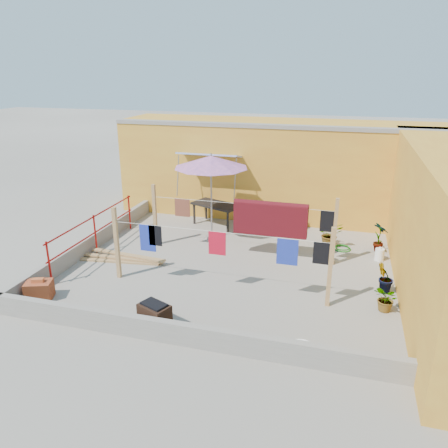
{
  "coord_description": "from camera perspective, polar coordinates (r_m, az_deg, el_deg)",
  "views": [
    {
      "loc": [
        2.62,
        -10.02,
        4.85
      ],
      "look_at": [
        -0.31,
        0.3,
        1.02
      ],
      "focal_mm": 35.0,
      "sensor_mm": 36.0,
      "label": 1
    }
  ],
  "objects": [
    {
      "name": "ground",
      "position": [
        11.43,
        1.07,
        -5.44
      ],
      "size": [
        80.0,
        80.0,
        0.0
      ],
      "primitive_type": "plane",
      "color": "#9E998E",
      "rests_on": "ground"
    },
    {
      "name": "wall_back",
      "position": [
        15.21,
        7.51,
        7.2
      ],
      "size": [
        11.0,
        3.27,
        3.21
      ],
      "color": "gold",
      "rests_on": "ground"
    },
    {
      "name": "parapet_front",
      "position": [
        8.35,
        -5.41,
        -14.11
      ],
      "size": [
        8.3,
        0.16,
        0.44
      ],
      "primitive_type": "cube",
      "color": "gray",
      "rests_on": "ground"
    },
    {
      "name": "parapet_left",
      "position": [
        12.91,
        -16.73,
        -2.23
      ],
      "size": [
        0.16,
        7.3,
        0.44
      ],
      "primitive_type": "cube",
      "color": "gray",
      "rests_on": "ground"
    },
    {
      "name": "red_railing",
      "position": [
        12.46,
        -16.53,
        -0.53
      ],
      "size": [
        0.05,
        4.2,
        1.1
      ],
      "color": "#9F130F",
      "rests_on": "ground"
    },
    {
      "name": "clothesline_rig",
      "position": [
        11.4,
        5.11,
        0.16
      ],
      "size": [
        5.09,
        2.35,
        1.8
      ],
      "color": "tan",
      "rests_on": "ground"
    },
    {
      "name": "patio_umbrella",
      "position": [
        12.6,
        -1.7,
        8.06
      ],
      "size": [
        2.66,
        2.66,
        2.58
      ],
      "color": "gray",
      "rests_on": "ground"
    },
    {
      "name": "outdoor_table",
      "position": [
        14.09,
        -0.99,
        2.37
      ],
      "size": [
        1.74,
        1.29,
        0.73
      ],
      "color": "black",
      "rests_on": "ground"
    },
    {
      "name": "brick_stack",
      "position": [
        10.62,
        -22.99,
        -7.93
      ],
      "size": [
        0.67,
        0.58,
        0.49
      ],
      "color": "#A54A26",
      "rests_on": "ground"
    },
    {
      "name": "lumber_pile",
      "position": [
        11.98,
        -13.02,
        -4.37
      ],
      "size": [
        2.39,
        0.65,
        0.14
      ],
      "color": "tan",
      "rests_on": "ground"
    },
    {
      "name": "brazier",
      "position": [
        8.87,
        -9.04,
        -11.73
      ],
      "size": [
        0.71,
        0.6,
        0.54
      ],
      "color": "black",
      "rests_on": "ground"
    },
    {
      "name": "white_basin",
      "position": [
        8.35,
        10.04,
        -15.77
      ],
      "size": [
        0.54,
        0.54,
        0.09
      ],
      "color": "white",
      "rests_on": "ground"
    },
    {
      "name": "water_jug_a",
      "position": [
        11.91,
        13.54,
        -4.16
      ],
      "size": [
        0.22,
        0.22,
        0.34
      ],
      "color": "white",
      "rests_on": "ground"
    },
    {
      "name": "water_jug_b",
      "position": [
        12.39,
        19.64,
        -3.77
      ],
      "size": [
        0.24,
        0.24,
        0.38
      ],
      "color": "white",
      "rests_on": "ground"
    },
    {
      "name": "green_hose",
      "position": [
        12.86,
        15.17,
        -3.06
      ],
      "size": [
        0.49,
        0.49,
        0.07
      ],
      "color": "#186D18",
      "rests_on": "ground"
    },
    {
      "name": "plant_back_a",
      "position": [
        12.86,
        13.69,
        -1.27
      ],
      "size": [
        0.83,
        0.78,
        0.76
      ],
      "primitive_type": "imported",
      "rotation": [
        0.0,
        0.0,
        0.33
      ],
      "color": "#205317",
      "rests_on": "ground"
    },
    {
      "name": "plant_back_b",
      "position": [
        14.04,
        9.83,
        0.44
      ],
      "size": [
        0.43,
        0.43,
        0.59
      ],
      "primitive_type": "imported",
      "rotation": [
        0.0,
        0.0,
        1.18
      ],
      "color": "#205317",
      "rests_on": "ground"
    },
    {
      "name": "plant_right_a",
      "position": [
        12.86,
        19.65,
        -1.6
      ],
      "size": [
        0.53,
        0.56,
        0.88
      ],
      "primitive_type": "imported",
      "rotation": [
        0.0,
        0.0,
        2.24
      ],
      "color": "#205317",
      "rests_on": "ground"
    },
    {
      "name": "plant_right_b",
      "position": [
        10.6,
        20.25,
        -6.65
      ],
      "size": [
        0.52,
        0.51,
        0.73
      ],
      "primitive_type": "imported",
      "rotation": [
        0.0,
        0.0,
        3.82
      ],
      "color": "#205317",
      "rests_on": "ground"
    },
    {
      "name": "plant_right_c",
      "position": [
        9.89,
        20.48,
        -9.22
      ],
      "size": [
        0.62,
        0.65,
        0.56
      ],
      "primitive_type": "imported",
      "rotation": [
        0.0,
        0.0,
        5.17
      ],
      "color": "#205317",
      "rests_on": "ground"
    }
  ]
}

